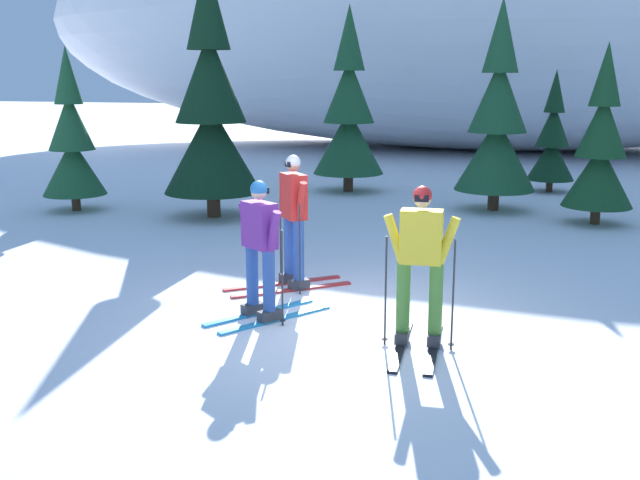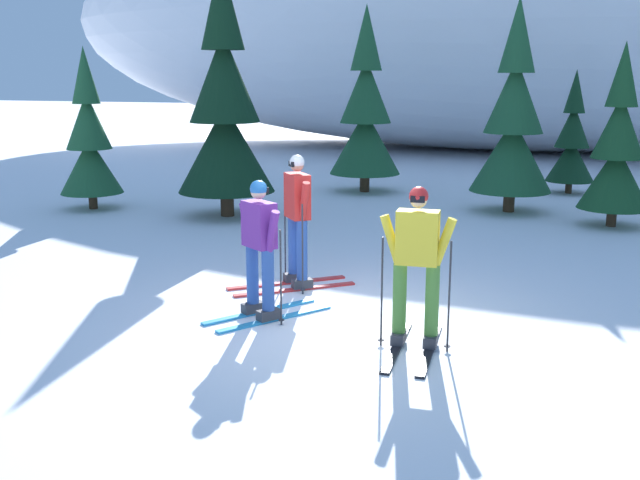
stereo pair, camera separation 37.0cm
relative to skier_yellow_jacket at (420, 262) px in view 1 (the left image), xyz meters
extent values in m
plane|color=white|center=(-1.18, 0.43, -0.94)|extent=(120.00, 120.00, 0.00)
cube|color=black|center=(0.18, -0.08, -0.93)|extent=(0.19, 1.57, 0.03)
cube|color=black|center=(-0.17, -0.10, -0.93)|extent=(0.19, 1.57, 0.03)
cube|color=#38383D|center=(0.18, 0.02, -0.85)|extent=(0.16, 0.29, 0.12)
cube|color=#38383D|center=(-0.18, 0.00, -0.85)|extent=(0.16, 0.29, 0.12)
cylinder|color=#4C8433|center=(0.18, 0.02, -0.40)|extent=(0.15, 0.15, 0.79)
cylinder|color=#4C8433|center=(-0.18, 0.00, -0.40)|extent=(0.15, 0.15, 0.79)
cube|color=yellow|center=(0.00, 0.01, 0.28)|extent=(0.46, 0.26, 0.58)
cylinder|color=yellow|center=(0.27, 0.02, 0.23)|extent=(0.28, 0.12, 0.58)
cylinder|color=yellow|center=(-0.27, -0.01, 0.23)|extent=(0.28, 0.12, 0.58)
sphere|color=beige|center=(0.00, 0.01, 0.70)|extent=(0.19, 0.19, 0.19)
sphere|color=red|center=(0.00, 0.01, 0.73)|extent=(0.21, 0.21, 0.21)
cube|color=black|center=(0.00, -0.07, 0.71)|extent=(0.15, 0.04, 0.07)
cylinder|color=#2D2D33|center=(0.37, -0.03, -0.33)|extent=(0.02, 0.02, 1.22)
cylinder|color=#2D2D33|center=(0.37, -0.03, -0.88)|extent=(0.07, 0.07, 0.01)
cylinder|color=#2D2D33|center=(-0.36, -0.07, -0.33)|extent=(0.02, 0.02, 1.22)
cylinder|color=#2D2D33|center=(-0.36, -0.07, -0.88)|extent=(0.07, 0.07, 0.01)
cube|color=red|center=(-1.99, 1.61, -0.93)|extent=(1.42, 1.20, 0.03)
cube|color=red|center=(-2.21, 1.88, -0.93)|extent=(1.42, 1.20, 0.03)
cube|color=#38383D|center=(-1.91, 1.67, -0.85)|extent=(0.31, 0.29, 0.12)
cube|color=#38383D|center=(-2.14, 1.95, -0.85)|extent=(0.31, 0.29, 0.12)
cylinder|color=#2D519E|center=(-1.91, 1.67, -0.38)|extent=(0.15, 0.15, 0.83)
cylinder|color=#2D519E|center=(-2.14, 1.95, -0.38)|extent=(0.15, 0.15, 0.83)
cube|color=red|center=(-2.02, 1.81, 0.35)|extent=(0.47, 0.50, 0.62)
cylinder|color=red|center=(-1.85, 1.60, 0.30)|extent=(0.25, 0.28, 0.58)
cylinder|color=red|center=(-2.20, 2.02, 0.30)|extent=(0.25, 0.28, 0.58)
sphere|color=tan|center=(-2.02, 1.81, 0.78)|extent=(0.19, 0.19, 0.19)
sphere|color=white|center=(-2.02, 1.81, 0.81)|extent=(0.21, 0.21, 0.21)
cube|color=black|center=(-2.08, 1.76, 0.79)|extent=(0.12, 0.14, 0.07)
cylinder|color=#2D2D33|center=(-1.84, 1.49, -0.32)|extent=(0.02, 0.02, 1.24)
cylinder|color=#2D2D33|center=(-1.84, 1.49, -0.88)|extent=(0.07, 0.07, 0.01)
cylinder|color=#2D2D33|center=(-2.30, 2.05, -0.32)|extent=(0.02, 0.02, 1.24)
cylinder|color=#2D2D33|center=(-2.30, 2.05, -0.88)|extent=(0.07, 0.07, 0.01)
cube|color=#2893CC|center=(-2.07, 0.55, -0.93)|extent=(1.00, 1.39, 0.03)
cube|color=#2893CC|center=(-1.78, 0.35, -0.93)|extent=(1.00, 1.39, 0.03)
cube|color=#38383D|center=(-2.12, 0.47, -0.85)|extent=(0.27, 0.31, 0.12)
cube|color=#38383D|center=(-1.84, 0.27, -0.85)|extent=(0.27, 0.31, 0.12)
cylinder|color=#2D519E|center=(-2.12, 0.47, -0.42)|extent=(0.15, 0.15, 0.75)
cylinder|color=#2D519E|center=(-1.84, 0.27, -0.42)|extent=(0.15, 0.15, 0.75)
cube|color=#6B2889|center=(-1.98, 0.37, 0.23)|extent=(0.50, 0.45, 0.55)
cylinder|color=#6B2889|center=(-2.20, 0.52, 0.16)|extent=(0.28, 0.24, 0.58)
cylinder|color=#6B2889|center=(-1.76, 0.21, 0.16)|extent=(0.28, 0.24, 0.58)
sphere|color=beige|center=(-1.98, 0.37, 0.63)|extent=(0.19, 0.19, 0.19)
sphere|color=#2366B2|center=(-1.98, 0.37, 0.66)|extent=(0.21, 0.21, 0.21)
cube|color=black|center=(-1.93, 0.44, 0.64)|extent=(0.14, 0.11, 0.07)
cylinder|color=#2D2D33|center=(-2.24, 0.62, -0.36)|extent=(0.02, 0.02, 1.16)
cylinder|color=#2D2D33|center=(-2.24, 0.62, -0.88)|extent=(0.07, 0.07, 0.01)
cylinder|color=#2D2D33|center=(-1.65, 0.21, -0.36)|extent=(0.02, 0.02, 1.16)
cylinder|color=#2D2D33|center=(-1.65, 0.21, -0.88)|extent=(0.07, 0.07, 0.01)
cylinder|color=#47301E|center=(-8.44, 6.16, -0.71)|extent=(0.19, 0.19, 0.47)
cone|color=#1E512D|center=(-8.44, 6.16, 0.01)|extent=(1.35, 1.35, 1.21)
cone|color=#1E512D|center=(-8.44, 6.16, 0.98)|extent=(0.97, 0.97, 1.21)
cone|color=#1E512D|center=(-8.44, 6.16, 1.96)|extent=(0.60, 0.60, 1.21)
cylinder|color=#47301E|center=(-5.25, 6.32, -0.59)|extent=(0.28, 0.28, 0.70)
cone|color=black|center=(-5.25, 6.32, 0.47)|extent=(2.00, 2.00, 1.79)
cone|color=black|center=(-5.25, 6.32, 1.91)|extent=(1.44, 1.44, 1.79)
cone|color=black|center=(-5.25, 6.32, 3.34)|extent=(0.88, 0.88, 1.79)
cylinder|color=#47301E|center=(-3.37, 10.42, -0.64)|extent=(0.25, 0.25, 0.62)
cone|color=#1E512D|center=(-3.37, 10.42, 0.31)|extent=(1.77, 1.77, 1.58)
cone|color=#1E512D|center=(-3.37, 10.42, 1.57)|extent=(1.27, 1.27, 1.58)
cone|color=#1E512D|center=(-3.37, 10.42, 2.84)|extent=(0.78, 0.78, 1.58)
cylinder|color=#47301E|center=(0.33, 8.71, -0.64)|extent=(0.24, 0.24, 0.61)
cone|color=#1E512D|center=(0.33, 8.71, 0.28)|extent=(1.73, 1.73, 1.55)
cone|color=#1E512D|center=(0.33, 8.71, 1.53)|extent=(1.25, 1.25, 1.55)
cone|color=#1E512D|center=(0.33, 8.71, 2.77)|extent=(0.76, 0.76, 1.55)
cylinder|color=#47301E|center=(1.54, 11.76, -0.74)|extent=(0.16, 0.16, 0.41)
cone|color=#14381E|center=(1.54, 11.76, -0.11)|extent=(1.17, 1.17, 1.05)
cone|color=#14381E|center=(1.54, 11.76, 0.72)|extent=(0.84, 0.84, 1.05)
cone|color=#14381E|center=(1.54, 11.76, 1.56)|extent=(0.52, 0.52, 1.05)
cylinder|color=#47301E|center=(2.36, 7.71, -0.71)|extent=(0.19, 0.19, 0.48)
cone|color=#194723|center=(2.36, 7.71, 0.02)|extent=(1.36, 1.36, 1.22)
cone|color=#194723|center=(2.36, 7.71, 1.00)|extent=(0.98, 0.98, 1.22)
cone|color=#194723|center=(2.36, 7.71, 1.98)|extent=(0.60, 0.60, 1.22)
ellipsoid|color=white|center=(-0.79, 22.61, 4.17)|extent=(37.02, 16.67, 10.24)
camera|label=1|loc=(1.09, -7.74, 1.99)|focal=41.69mm
camera|label=2|loc=(1.45, -7.63, 1.99)|focal=41.69mm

